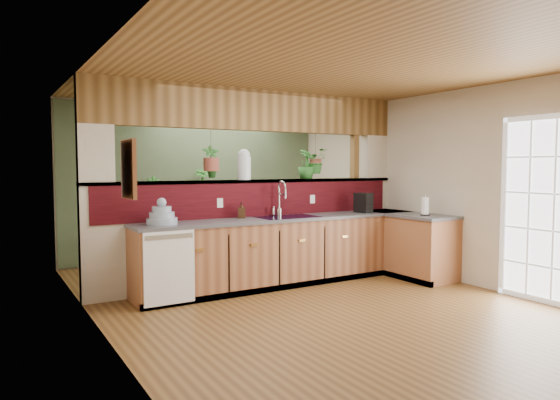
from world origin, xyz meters
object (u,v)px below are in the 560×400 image
faucet (281,197)px  glass_jar (244,164)px  dish_stack (162,216)px  shelving_console (187,231)px  paper_towel (425,207)px  soap_dispenser (242,210)px  coffee_maker (364,204)px

faucet → glass_jar: bearing=153.3°
faucet → dish_stack: 1.71m
dish_stack → shelving_console: dish_stack is taller
faucet → dish_stack: (-1.70, -0.16, -0.16)m
shelving_console → paper_towel: bearing=-71.3°
dish_stack → faucet: bearing=5.3°
dish_stack → glass_jar: bearing=16.8°
dish_stack → soap_dispenser: (1.11, 0.16, 0.01)m
coffee_maker → glass_jar: (-1.71, 0.44, 0.56)m
faucet → coffee_maker: size_ratio=1.67×
faucet → coffee_maker: faucet is taller
coffee_maker → shelving_console: coffee_maker is taller
faucet → shelving_console: bearing=104.6°
soap_dispenser → paper_towel: paper_towel is taller
soap_dispenser → shelving_console: size_ratio=0.13×
soap_dispenser → glass_jar: glass_jar is taller
coffee_maker → shelving_console: size_ratio=0.18×
faucet → dish_stack: bearing=-174.7°
faucet → dish_stack: faucet is taller
paper_towel → soap_dispenser: bearing=157.0°
dish_stack → glass_jar: (1.26, 0.38, 0.60)m
soap_dispenser → paper_towel: 2.51m
coffee_maker → faucet: bearing=162.5°
coffee_maker → dish_stack: bearing=171.1°
faucet → paper_towel: size_ratio=1.80×
paper_towel → shelving_console: (-2.27, 3.10, -0.52)m
soap_dispenser → glass_jar: (0.15, 0.22, 0.59)m
faucet → glass_jar: 0.66m
shelving_console → coffee_maker: bearing=-69.6°
dish_stack → coffee_maker: (2.97, -0.06, 0.04)m
dish_stack → coffee_maker: 2.97m
coffee_maker → shelving_console: bearing=120.3°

